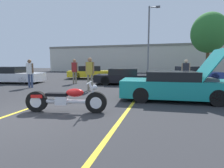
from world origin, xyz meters
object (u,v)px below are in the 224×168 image
(motorcycle, at_px, (66,100))
(show_car_hood_open, at_px, (175,86))
(parked_car_mid_left_row, at_px, (91,73))
(parked_car_right_row, at_px, (192,74))
(spectator_midground, at_px, (75,69))
(tree_background, at_px, (209,33))
(spectator_near_motorcycle, at_px, (90,71))
(spectator_by_show_car, at_px, (30,71))
(parked_car_left_row, at_px, (11,75))
(spectator_far_lot, at_px, (186,71))
(parked_car_mid_right_row, at_px, (125,77))
(light_pole, at_px, (149,39))

(motorcycle, distance_m, show_car_hood_open, 4.45)
(parked_car_mid_left_row, xyz_separation_m, parked_car_right_row, (9.14, 0.09, 0.01))
(spectator_midground, bearing_deg, parked_car_mid_left_row, 96.22)
(tree_background, bearing_deg, spectator_midground, -137.76)
(spectator_near_motorcycle, distance_m, spectator_by_show_car, 4.03)
(spectator_near_motorcycle, xyz_separation_m, spectator_by_show_car, (-4.03, 0.02, -0.06))
(show_car_hood_open, bearing_deg, spectator_midground, 144.63)
(spectator_by_show_car, bearing_deg, parked_car_right_row, 34.47)
(show_car_hood_open, xyz_separation_m, spectator_by_show_car, (-8.43, 1.38, 0.45))
(spectator_by_show_car, bearing_deg, parked_car_left_row, 152.42)
(spectator_by_show_car, distance_m, spectator_far_lot, 9.86)
(motorcycle, relative_size, spectator_far_lot, 1.45)
(show_car_hood_open, distance_m, parked_car_mid_left_row, 11.08)
(parked_car_left_row, bearing_deg, parked_car_right_row, 10.45)
(parked_car_left_row, distance_m, spectator_midground, 5.14)
(spectator_midground, bearing_deg, parked_car_left_row, -169.95)
(parked_car_right_row, bearing_deg, motorcycle, -132.53)
(parked_car_right_row, distance_m, parked_car_mid_right_row, 6.21)
(spectator_far_lot, bearing_deg, parked_car_mid_left_row, 154.77)
(spectator_near_motorcycle, bearing_deg, light_pole, 77.59)
(show_car_hood_open, relative_size, spectator_by_show_car, 2.57)
(spectator_by_show_car, bearing_deg, parked_car_mid_left_row, 80.46)
(tree_background, bearing_deg, spectator_far_lot, -109.11)
(spectator_far_lot, bearing_deg, spectator_by_show_car, -161.40)
(parked_car_mid_left_row, relative_size, spectator_far_lot, 2.78)
(tree_background, relative_size, parked_car_mid_left_row, 1.42)
(motorcycle, bearing_deg, spectator_far_lot, 47.33)
(motorcycle, distance_m, spectator_near_motorcycle, 4.37)
(tree_background, relative_size, parked_car_right_row, 1.41)
(tree_background, relative_size, parked_car_mid_right_row, 1.51)
(tree_background, distance_m, parked_car_right_row, 7.33)
(show_car_hood_open, xyz_separation_m, spectator_far_lot, (0.91, 4.53, 0.45))
(parked_car_right_row, height_order, spectator_by_show_car, spectator_by_show_car)
(parked_car_mid_left_row, relative_size, spectator_midground, 2.70)
(motorcycle, relative_size, spectator_by_show_car, 1.45)
(spectator_midground, bearing_deg, parked_car_mid_right_row, 10.91)
(motorcycle, bearing_deg, spectator_by_show_car, 127.62)
(light_pole, xyz_separation_m, tree_background, (6.22, 1.83, 0.62))
(parked_car_mid_right_row, relative_size, spectator_far_lot, 2.61)
(spectator_midground, bearing_deg, light_pole, 59.66)
(parked_car_right_row, bearing_deg, spectator_by_show_car, -162.95)
(tree_background, relative_size, show_car_hood_open, 1.54)
(show_car_hood_open, distance_m, parked_car_mid_right_row, 5.68)
(light_pole, bearing_deg, spectator_by_show_car, -120.68)
(parked_car_mid_right_row, bearing_deg, tree_background, 44.20)
(light_pole, bearing_deg, parked_car_left_row, -137.33)
(tree_background, distance_m, parked_car_mid_right_row, 12.53)
(tree_background, relative_size, spectator_far_lot, 3.95)
(spectator_near_motorcycle, bearing_deg, spectator_midground, 131.58)
(tree_background, distance_m, spectator_far_lot, 10.71)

